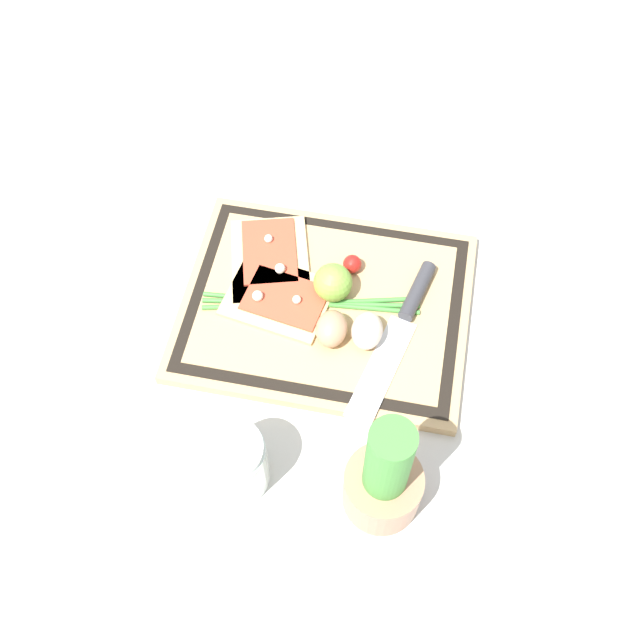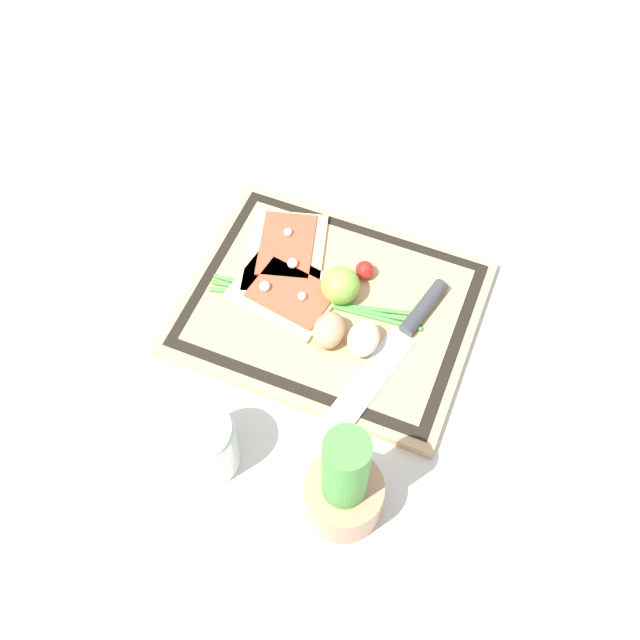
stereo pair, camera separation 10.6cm
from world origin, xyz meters
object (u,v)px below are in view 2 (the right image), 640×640
at_px(sauce_jar, 205,446).
at_px(herb_pot, 344,488).
at_px(egg_pink, 364,338).
at_px(knife, 409,328).
at_px(pizza_slice_near, 286,251).
at_px(cherry_tomato_red, 365,270).
at_px(lime, 340,285).
at_px(egg_brown, 329,330).
at_px(pizza_slice_far, 286,292).

bearing_deg(sauce_jar, herb_pot, -177.95).
distance_m(egg_pink, sauce_jar, 0.26).
bearing_deg(knife, pizza_slice_near, -15.90).
xyz_separation_m(knife, sauce_jar, (0.18, 0.27, 0.02)).
xyz_separation_m(pizza_slice_near, cherry_tomato_red, (-0.13, -0.01, 0.01)).
bearing_deg(lime, egg_brown, 99.00).
xyz_separation_m(knife, cherry_tomato_red, (0.09, -0.07, 0.01)).
bearing_deg(egg_brown, herb_pot, 115.99).
relative_size(pizza_slice_near, lime, 3.16).
bearing_deg(pizza_slice_far, knife, -177.94).
distance_m(pizza_slice_far, egg_pink, 0.14).
relative_size(pizza_slice_far, knife, 0.61).
distance_m(egg_brown, cherry_tomato_red, 0.12).
xyz_separation_m(knife, lime, (0.11, -0.02, 0.02)).
height_order(lime, herb_pot, herb_pot).
distance_m(herb_pot, sauce_jar, 0.19).
bearing_deg(egg_pink, cherry_tomato_red, -70.69).
xyz_separation_m(egg_pink, herb_pot, (-0.05, 0.22, 0.03)).
bearing_deg(herb_pot, egg_brown, -64.01).
height_order(knife, lime, lime).
distance_m(knife, sauce_jar, 0.33).
distance_m(egg_brown, lime, 0.07).
relative_size(pizza_slice_near, egg_pink, 3.16).
bearing_deg(knife, egg_brown, 28.02).
relative_size(pizza_slice_near, pizza_slice_far, 1.09).
bearing_deg(pizza_slice_far, sauce_jar, 90.55).
xyz_separation_m(pizza_slice_far, knife, (-0.19, -0.01, 0.00)).
height_order(pizza_slice_near, knife, pizza_slice_near).
bearing_deg(egg_pink, lime, -47.60).
height_order(knife, cherry_tomato_red, cherry_tomato_red).
distance_m(pizza_slice_far, egg_brown, 0.10).
bearing_deg(pizza_slice_near, knife, 164.10).
bearing_deg(lime, pizza_slice_near, -22.17).
xyz_separation_m(knife, herb_pot, (-0.00, 0.27, 0.04)).
xyz_separation_m(egg_brown, sauce_jar, (0.08, 0.22, 0.00)).
xyz_separation_m(herb_pot, sauce_jar, (0.19, 0.01, -0.03)).
xyz_separation_m(pizza_slice_far, lime, (-0.07, -0.03, 0.02)).
distance_m(cherry_tomato_red, sauce_jar, 0.35).
height_order(egg_pink, lime, lime).
xyz_separation_m(pizza_slice_far, egg_pink, (-0.14, 0.04, 0.02)).
bearing_deg(egg_pink, knife, -137.28).
bearing_deg(pizza_slice_far, herb_pot, 126.11).
distance_m(knife, cherry_tomato_red, 0.11).
distance_m(pizza_slice_near, cherry_tomato_red, 0.13).
bearing_deg(egg_brown, knife, -151.98).
xyz_separation_m(egg_brown, egg_pink, (-0.05, -0.01, 0.00)).
distance_m(lime, cherry_tomato_red, 0.05).
bearing_deg(lime, pizza_slice_far, 19.23).
bearing_deg(cherry_tomato_red, herb_pot, 105.84).
bearing_deg(lime, cherry_tomato_red, -113.34).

